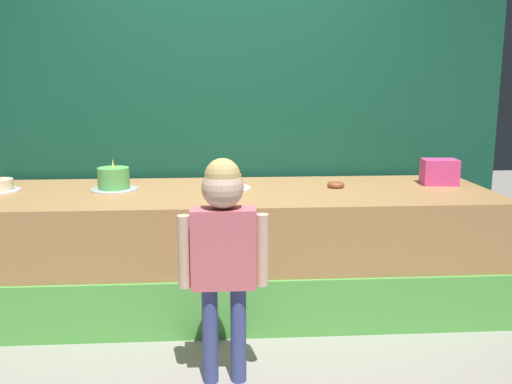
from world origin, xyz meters
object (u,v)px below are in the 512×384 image
donut (336,185)px  cake_center (114,180)px  child_figure (223,241)px  cake_right (226,182)px  pink_box (439,172)px

donut → cake_center: bearing=179.4°
child_figure → cake_right: child_figure is taller
donut → cake_right: size_ratio=0.35×
child_figure → pink_box: 1.90m
cake_center → donut: bearing=-0.6°
donut → cake_right: 0.74m
cake_right → child_figure: bearing=-91.7°
pink_box → donut: (-0.74, -0.07, -0.07)m
donut → cake_center: cake_center is taller
pink_box → cake_right: pink_box is taller
child_figure → pink_box: child_figure is taller
pink_box → cake_right: bearing=-177.5°
pink_box → cake_center: bearing=-178.6°
pink_box → cake_center: cake_center is taller
pink_box → child_figure: bearing=-142.8°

